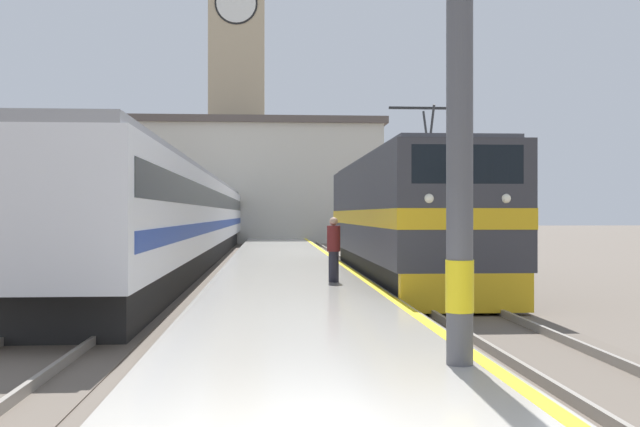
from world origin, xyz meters
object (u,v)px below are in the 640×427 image
(passenger_train, at_px, (197,217))
(person_on_platform, at_px, (334,248))
(clock_tower, at_px, (237,71))
(locomotive_train, at_px, (403,219))

(passenger_train, bearing_deg, person_on_platform, -73.97)
(passenger_train, relative_size, person_on_platform, 31.20)
(person_on_platform, bearing_deg, clock_tower, 95.48)
(locomotive_train, xyz_separation_m, clock_tower, (-6.82, 42.43, 12.55))
(passenger_train, height_order, clock_tower, clock_tower)
(person_on_platform, distance_m, clock_tower, 48.05)
(clock_tower, bearing_deg, locomotive_train, -80.87)
(locomotive_train, distance_m, clock_tower, 44.77)
(passenger_train, distance_m, clock_tower, 30.75)
(locomotive_train, distance_m, passenger_train, 16.22)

